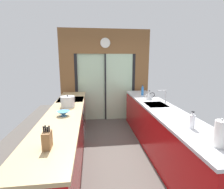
% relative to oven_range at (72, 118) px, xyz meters
% --- Properties ---
extents(ground_plane, '(5.04, 7.60, 0.02)m').
position_rel_oven_range_xyz_m(ground_plane, '(0.91, -0.65, -0.47)').
color(ground_plane, '#4C4742').
extents(back_wall_unit, '(2.64, 0.12, 2.70)m').
position_rel_oven_range_xyz_m(back_wall_unit, '(0.91, 1.15, 1.07)').
color(back_wall_unit, brown).
rests_on(back_wall_unit, ground_plane).
extents(left_counter_run, '(0.62, 3.80, 0.92)m').
position_rel_oven_range_xyz_m(left_counter_run, '(-0.00, -1.12, 0.01)').
color(left_counter_run, '#AD0C0F').
rests_on(left_counter_run, ground_plane).
extents(right_counter_run, '(0.62, 3.80, 0.92)m').
position_rel_oven_range_xyz_m(right_counter_run, '(1.82, -0.95, 0.01)').
color(right_counter_run, '#AD0C0F').
rests_on(right_counter_run, ground_plane).
extents(sink_faucet, '(0.19, 0.02, 0.30)m').
position_rel_oven_range_xyz_m(sink_faucet, '(1.97, -0.70, 0.66)').
color(sink_faucet, '#B7BABC').
rests_on(sink_faucet, right_counter_run).
extents(oven_range, '(0.60, 0.60, 0.92)m').
position_rel_oven_range_xyz_m(oven_range, '(0.00, 0.00, 0.00)').
color(oven_range, '#B7BABC').
rests_on(oven_range, ground_plane).
extents(mixing_bowl, '(0.21, 0.21, 0.08)m').
position_rel_oven_range_xyz_m(mixing_bowl, '(0.02, -1.23, 0.51)').
color(mixing_bowl, teal).
rests_on(mixing_bowl, left_counter_run).
extents(knife_block, '(0.08, 0.14, 0.25)m').
position_rel_oven_range_xyz_m(knife_block, '(0.02, -2.31, 0.56)').
color(knife_block, brown).
rests_on(knife_block, left_counter_run).
extents(stock_pot, '(0.28, 0.28, 0.23)m').
position_rel_oven_range_xyz_m(stock_pot, '(0.02, -0.66, 0.57)').
color(stock_pot, '#B7BABC').
rests_on(stock_pot, left_counter_run).
extents(kettle, '(0.24, 0.15, 0.22)m').
position_rel_oven_range_xyz_m(kettle, '(1.80, -0.27, 0.56)').
color(kettle, '#B7BABC').
rests_on(kettle, right_counter_run).
extents(soap_bottle_near, '(0.07, 0.07, 0.24)m').
position_rel_oven_range_xyz_m(soap_bottle_near, '(1.80, -1.99, 0.57)').
color(soap_bottle_near, silver).
rests_on(soap_bottle_near, right_counter_run).
extents(soap_bottle_far, '(0.06, 0.06, 0.26)m').
position_rel_oven_range_xyz_m(soap_bottle_far, '(1.80, 0.26, 0.58)').
color(soap_bottle_far, '#286BB7').
rests_on(soap_bottle_far, right_counter_run).
extents(paper_towel_roll, '(0.14, 0.14, 0.32)m').
position_rel_oven_range_xyz_m(paper_towel_roll, '(1.80, -2.49, 0.61)').
color(paper_towel_roll, '#B7BABC').
rests_on(paper_towel_roll, right_counter_run).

